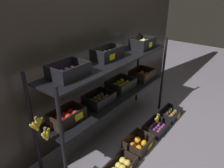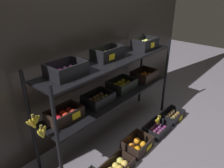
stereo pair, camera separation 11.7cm
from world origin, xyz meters
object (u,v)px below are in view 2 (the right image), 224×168
Objects in this scene: crate_ground_apple_gold at (117,167)px; crate_ground_center_orange at (137,145)px; display_rack at (111,79)px; crate_ground_kiwi at (172,116)px; crate_ground_plum at (157,129)px; banana_bunch_loose at (158,120)px.

crate_ground_center_orange is at bearing 4.68° from crate_ground_apple_gold.
display_rack is 5.91× the size of crate_ground_center_orange.
crate_ground_apple_gold is 1.21m from crate_ground_kiwi.
crate_ground_plum is at bearing -45.84° from display_rack.
display_rack reaches higher than crate_ground_apple_gold.
display_rack is at bearing 152.03° from crate_ground_kiwi.
crate_ground_center_orange is (0.39, 0.03, 0.01)m from crate_ground_apple_gold.
crate_ground_apple_gold is at bearing -178.63° from banana_bunch_loose.
banana_bunch_loose reaches higher than crate_ground_apple_gold.
crate_ground_apple_gold is 0.83m from banana_bunch_loose.
crate_ground_center_orange is 0.44m from banana_bunch_loose.
display_rack is 0.83m from banana_bunch_loose.
display_rack reaches higher than banana_bunch_loose.
display_rack is at bearing 88.82° from crate_ground_center_orange.
crate_ground_apple_gold is 0.81m from crate_ground_plum.
crate_ground_apple_gold is 1.07× the size of crate_ground_center_orange.
crate_ground_plum reaches higher than crate_ground_kiwi.
crate_ground_apple_gold is 0.40m from crate_ground_center_orange.
banana_bunch_loose is (0.42, -0.42, -0.58)m from display_rack.
display_rack is 5.52× the size of crate_ground_apple_gold.
crate_ground_apple_gold reaches higher than crate_ground_kiwi.
crate_ground_center_orange is at bearing 178.28° from banana_bunch_loose.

